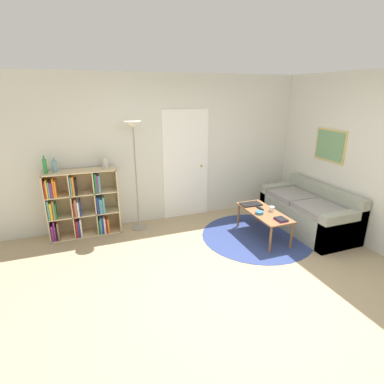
{
  "coord_description": "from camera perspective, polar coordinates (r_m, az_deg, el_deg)",
  "views": [
    {
      "loc": [
        -1.62,
        -2.68,
        2.3
      ],
      "look_at": [
        -0.12,
        1.34,
        0.85
      ],
      "focal_mm": 28.0,
      "sensor_mm": 36.0,
      "label": 1
    }
  ],
  "objects": [
    {
      "name": "bookshelf",
      "position": [
        5.24,
        -20.48,
        -2.22
      ],
      "size": [
        1.12,
        0.34,
        1.11
      ],
      "color": "beige",
      "rests_on": "ground_plane"
    },
    {
      "name": "remote",
      "position": [
        5.1,
        12.8,
        -3.03
      ],
      "size": [
        0.05,
        0.17,
        0.02
      ],
      "color": "black",
      "rests_on": "coffee_table"
    },
    {
      "name": "vase_on_shelf",
      "position": [
        5.06,
        -16.19,
        5.37
      ],
      "size": [
        0.1,
        0.1,
        0.18
      ],
      "color": "#B7B2A8",
      "rests_on": "bookshelf"
    },
    {
      "name": "cup",
      "position": [
        5.05,
        14.97,
        -3.1
      ],
      "size": [
        0.08,
        0.08,
        0.08
      ],
      "color": "white",
      "rests_on": "coffee_table"
    },
    {
      "name": "coffee_table",
      "position": [
        5.02,
        13.52,
        -4.16
      ],
      "size": [
        0.46,
        1.06,
        0.45
      ],
      "color": "brown",
      "rests_on": "ground_plane"
    },
    {
      "name": "rug",
      "position": [
        5.18,
        12.17,
        -8.12
      ],
      "size": [
        1.82,
        1.82,
        0.01
      ],
      "color": "navy",
      "rests_on": "ground_plane"
    },
    {
      "name": "floor_lamp",
      "position": [
        4.99,
        -11.0,
        9.12
      ],
      "size": [
        0.28,
        0.28,
        1.85
      ],
      "color": "gray",
      "rests_on": "ground_plane"
    },
    {
      "name": "bottle_left",
      "position": [
        5.06,
        -26.22,
        4.45
      ],
      "size": [
        0.06,
        0.06,
        0.28
      ],
      "color": "#2D8438",
      "rests_on": "bookshelf"
    },
    {
      "name": "ground_plane",
      "position": [
        3.89,
        9.07,
        -17.87
      ],
      "size": [
        14.0,
        14.0,
        0.0
      ],
      "primitive_type": "plane",
      "color": "tan"
    },
    {
      "name": "laptop",
      "position": [
        5.25,
        11.16,
        -2.28
      ],
      "size": [
        0.35,
        0.22,
        0.02
      ],
      "color": "black",
      "rests_on": "coffee_table"
    },
    {
      "name": "wall_right",
      "position": [
        5.68,
        25.08,
        6.79
      ],
      "size": [
        0.08,
        5.44,
        2.6
      ],
      "color": "silver",
      "rests_on": "ground_plane"
    },
    {
      "name": "wall_back",
      "position": [
        5.49,
        -2.84,
        8.02
      ],
      "size": [
        7.72,
        0.11,
        2.6
      ],
      "color": "silver",
      "rests_on": "ground_plane"
    },
    {
      "name": "bottle_middle",
      "position": [
        5.09,
        -24.71,
        4.49
      ],
      "size": [
        0.07,
        0.07,
        0.22
      ],
      "color": "#6B93A3",
      "rests_on": "bookshelf"
    },
    {
      "name": "couch",
      "position": [
        5.62,
        21.47,
        -3.68
      ],
      "size": [
        0.82,
        1.69,
        0.76
      ],
      "color": "gray",
      "rests_on": "ground_plane"
    },
    {
      "name": "bowl",
      "position": [
        4.89,
        12.72,
        -3.84
      ],
      "size": [
        0.13,
        0.13,
        0.04
      ],
      "color": "teal",
      "rests_on": "coffee_table"
    },
    {
      "name": "book_stack_on_table",
      "position": [
        4.73,
        16.6,
        -5.04
      ],
      "size": [
        0.15,
        0.18,
        0.03
      ],
      "color": "#7F287A",
      "rests_on": "coffee_table"
    }
  ]
}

